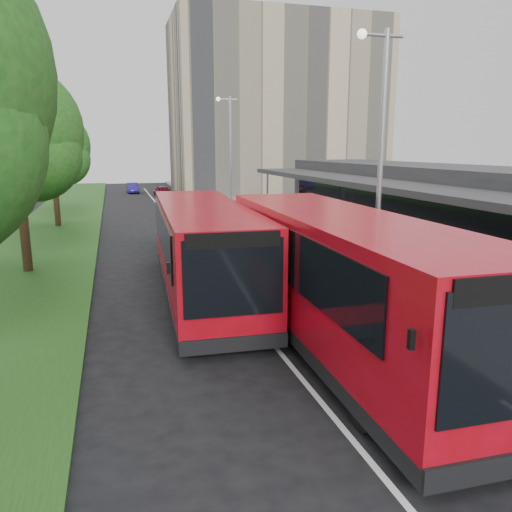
{
  "coord_description": "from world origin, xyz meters",
  "views": [
    {
      "loc": [
        -3.63,
        -11.68,
        4.8
      ],
      "look_at": [
        0.55,
        2.93,
        1.5
      ],
      "focal_mm": 35.0,
      "sensor_mm": 36.0,
      "label": 1
    }
  ],
  "objects_px": {
    "litter_bin": "(310,237)",
    "car_near": "(163,191)",
    "tree_far": "(52,151)",
    "bollard": "(247,216)",
    "lamp_post_far": "(229,149)",
    "bus_main": "(341,280)",
    "bus_second": "(203,250)",
    "car_far": "(133,188)",
    "tree_mid": "(15,140)",
    "lamp_post_near": "(379,151)"
  },
  "relations": [
    {
      "from": "litter_bin",
      "to": "bollard",
      "type": "height_order",
      "value": "litter_bin"
    },
    {
      "from": "tree_far",
      "to": "bus_second",
      "type": "height_order",
      "value": "tree_far"
    },
    {
      "from": "bus_second",
      "to": "car_near",
      "type": "distance_m",
      "value": 34.99
    },
    {
      "from": "tree_mid",
      "to": "car_far",
      "type": "xyz_separation_m",
      "value": [
        5.46,
        35.25,
        -4.55
      ]
    },
    {
      "from": "lamp_post_near",
      "to": "bollard",
      "type": "height_order",
      "value": "lamp_post_near"
    },
    {
      "from": "bus_second",
      "to": "litter_bin",
      "type": "bearing_deg",
      "value": 46.79
    },
    {
      "from": "tree_mid",
      "to": "tree_far",
      "type": "height_order",
      "value": "tree_mid"
    },
    {
      "from": "bollard",
      "to": "bus_second",
      "type": "bearing_deg",
      "value": -110.27
    },
    {
      "from": "tree_far",
      "to": "lamp_post_far",
      "type": "distance_m",
      "value": 11.17
    },
    {
      "from": "lamp_post_far",
      "to": "bus_main",
      "type": "relative_size",
      "value": 0.69
    },
    {
      "from": "bollard",
      "to": "car_near",
      "type": "xyz_separation_m",
      "value": [
        -3.26,
        20.34,
        -0.06
      ]
    },
    {
      "from": "litter_bin",
      "to": "bus_main",
      "type": "bearing_deg",
      "value": -108.39
    },
    {
      "from": "litter_bin",
      "to": "car_near",
      "type": "distance_m",
      "value": 29.2
    },
    {
      "from": "tree_far",
      "to": "bollard",
      "type": "xyz_separation_m",
      "value": [
        11.48,
        -2.4,
        -4.02
      ]
    },
    {
      "from": "litter_bin",
      "to": "lamp_post_far",
      "type": "bearing_deg",
      "value": 95.53
    },
    {
      "from": "bus_second",
      "to": "car_near",
      "type": "height_order",
      "value": "bus_second"
    },
    {
      "from": "bus_main",
      "to": "car_far",
      "type": "distance_m",
      "value": 45.4
    },
    {
      "from": "bus_main",
      "to": "car_far",
      "type": "bearing_deg",
      "value": 95.13
    },
    {
      "from": "tree_far",
      "to": "car_near",
      "type": "distance_m",
      "value": 20.15
    },
    {
      "from": "bus_second",
      "to": "car_far",
      "type": "relative_size",
      "value": 3.27
    },
    {
      "from": "tree_mid",
      "to": "lamp_post_near",
      "type": "xyz_separation_m",
      "value": [
        11.13,
        -7.05,
        -0.38
      ]
    },
    {
      "from": "litter_bin",
      "to": "car_far",
      "type": "bearing_deg",
      "value": 101.28
    },
    {
      "from": "car_near",
      "to": "bus_second",
      "type": "bearing_deg",
      "value": -106.96
    },
    {
      "from": "lamp_post_near",
      "to": "bollard",
      "type": "distance_m",
      "value": 17.16
    },
    {
      "from": "bollard",
      "to": "car_near",
      "type": "bearing_deg",
      "value": 99.1
    },
    {
      "from": "tree_mid",
      "to": "bollard",
      "type": "xyz_separation_m",
      "value": [
        11.48,
        9.6,
        -4.5
      ]
    },
    {
      "from": "lamp_post_far",
      "to": "litter_bin",
      "type": "relative_size",
      "value": 8.14
    },
    {
      "from": "bollard",
      "to": "litter_bin",
      "type": "bearing_deg",
      "value": -84.68
    },
    {
      "from": "litter_bin",
      "to": "bollard",
      "type": "distance_m",
      "value": 8.61
    },
    {
      "from": "bus_second",
      "to": "lamp_post_far",
      "type": "bearing_deg",
      "value": 76.96
    },
    {
      "from": "bus_second",
      "to": "car_far",
      "type": "bearing_deg",
      "value": 93.55
    },
    {
      "from": "litter_bin",
      "to": "car_near",
      "type": "relative_size",
      "value": 0.31
    },
    {
      "from": "bus_main",
      "to": "bus_second",
      "type": "height_order",
      "value": "bus_main"
    },
    {
      "from": "tree_mid",
      "to": "tree_far",
      "type": "bearing_deg",
      "value": 90.0
    },
    {
      "from": "tree_mid",
      "to": "bus_second",
      "type": "relative_size",
      "value": 0.73
    },
    {
      "from": "tree_mid",
      "to": "tree_far",
      "type": "distance_m",
      "value": 12.01
    },
    {
      "from": "bus_main",
      "to": "car_near",
      "type": "bearing_deg",
      "value": 91.69
    },
    {
      "from": "lamp_post_far",
      "to": "bus_second",
      "type": "distance_m",
      "value": 18.87
    },
    {
      "from": "litter_bin",
      "to": "car_far",
      "type": "xyz_separation_m",
      "value": [
        -6.83,
        34.22,
        -0.09
      ]
    },
    {
      "from": "tree_mid",
      "to": "lamp_post_near",
      "type": "bearing_deg",
      "value": -32.36
    },
    {
      "from": "lamp_post_near",
      "to": "bollard",
      "type": "xyz_separation_m",
      "value": [
        0.36,
        16.65,
        -4.12
      ]
    },
    {
      "from": "tree_mid",
      "to": "lamp_post_near",
      "type": "height_order",
      "value": "lamp_post_near"
    },
    {
      "from": "bus_second",
      "to": "bollard",
      "type": "relative_size",
      "value": 12.08
    },
    {
      "from": "tree_mid",
      "to": "bus_main",
      "type": "relative_size",
      "value": 0.68
    },
    {
      "from": "tree_far",
      "to": "litter_bin",
      "type": "distance_m",
      "value": 16.94
    },
    {
      "from": "car_near",
      "to": "car_far",
      "type": "bearing_deg",
      "value": 104.07
    },
    {
      "from": "tree_far",
      "to": "bollard",
      "type": "bearing_deg",
      "value": -11.8
    },
    {
      "from": "tree_far",
      "to": "car_near",
      "type": "xyz_separation_m",
      "value": [
        8.22,
        17.94,
        -4.08
      ]
    },
    {
      "from": "lamp_post_far",
      "to": "car_near",
      "type": "relative_size",
      "value": 2.52
    },
    {
      "from": "litter_bin",
      "to": "tree_mid",
      "type": "bearing_deg",
      "value": -175.2
    }
  ]
}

